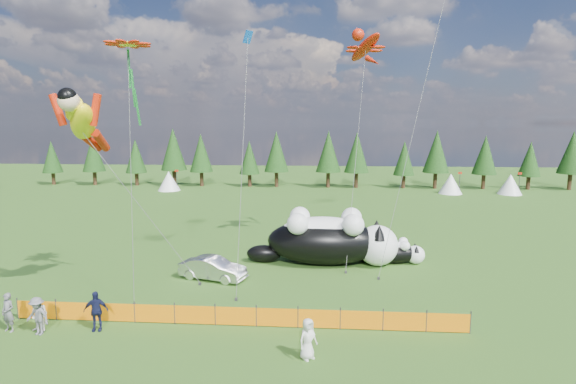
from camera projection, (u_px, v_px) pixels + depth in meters
name	position (u px, v px, depth m)	size (l,w,h in m)	color
ground	(246.00, 302.00, 24.60)	(160.00, 160.00, 0.00)	black
safety_fence	(236.00, 316.00, 21.57)	(22.06, 0.06, 1.10)	#262626
tree_line	(295.00, 161.00, 68.36)	(90.00, 4.00, 8.00)	black
festival_tents	(371.00, 183.00, 63.02)	(50.00, 3.20, 2.80)	white
cat_large	(330.00, 239.00, 30.96)	(10.48, 3.79, 3.79)	black
cat_small	(394.00, 251.00, 31.32)	(4.80, 1.87, 1.73)	black
car	(213.00, 268.00, 28.04)	(1.48, 4.24, 1.40)	silver
spectator_a	(8.00, 312.00, 20.96)	(0.68, 0.44, 1.86)	#5D5C61
spectator_b	(39.00, 315.00, 21.01)	(0.78, 0.46, 1.61)	silver
spectator_c	(96.00, 311.00, 21.06)	(1.12, 0.57, 1.91)	#131636
spectator_d	(37.00, 316.00, 20.63)	(1.16, 0.60, 1.80)	#5D5C61
spectator_e	(308.00, 339.00, 18.51)	(0.85, 0.55, 1.74)	silver
superhero_kite	(83.00, 122.00, 23.03)	(7.68, 5.79, 12.34)	yellow
gecko_kite	(365.00, 48.00, 33.09)	(4.91, 9.63, 16.88)	red
flower_kite	(128.00, 48.00, 23.20)	(2.80, 2.80, 13.91)	red
diamond_kite_a	(247.00, 47.00, 27.43)	(0.78, 5.74, 16.00)	#0B4EB1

